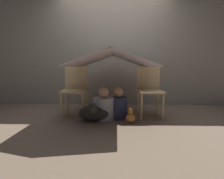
{
  "coord_description": "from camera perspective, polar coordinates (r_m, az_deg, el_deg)",
  "views": [
    {
      "loc": [
        0.08,
        -2.85,
        0.86
      ],
      "look_at": [
        0.0,
        0.17,
        0.49
      ],
      "focal_mm": 28.0,
      "sensor_mm": 36.0,
      "label": 1
    }
  ],
  "objects": [
    {
      "name": "floor_cushion",
      "position": [
        3.29,
        -5.46,
        -7.24
      ],
      "size": [
        0.37,
        0.29,
        0.1
      ],
      "color": "#7FB27F",
      "rests_on": "ground_plane"
    },
    {
      "name": "ground_plane",
      "position": [
        2.98,
        -0.09,
        -9.74
      ],
      "size": [
        8.8,
        8.8,
        0.0
      ],
      "primitive_type": "plane",
      "color": "#7A6651"
    },
    {
      "name": "dog",
      "position": [
        2.85,
        -5.91,
        -7.57
      ],
      "size": [
        0.5,
        0.42,
        0.34
      ],
      "color": "#332D28",
      "rests_on": "ground_plane"
    },
    {
      "name": "sheet_canopy",
      "position": [
        3.03,
        -0.0,
        9.84
      ],
      "size": [
        1.33,
        1.55,
        0.25
      ],
      "color": "silver"
    },
    {
      "name": "plush_toy",
      "position": [
        2.8,
        6.07,
        -8.83
      ],
      "size": [
        0.15,
        0.15,
        0.24
      ],
      "color": "#D88C3F",
      "rests_on": "ground_plane"
    },
    {
      "name": "chair_right",
      "position": [
        3.17,
        12.11,
        0.35
      ],
      "size": [
        0.43,
        0.43,
        0.89
      ],
      "rotation": [
        0.0,
        0.0,
        0.04
      ],
      "color": "#D1B27F",
      "rests_on": "ground_plane"
    },
    {
      "name": "person_second",
      "position": [
        3.02,
        2.08,
        -5.29
      ],
      "size": [
        0.31,
        0.31,
        0.54
      ],
      "color": "#2D3351",
      "rests_on": "ground_plane"
    },
    {
      "name": "wall_back",
      "position": [
        4.12,
        0.43,
        12.47
      ],
      "size": [
        7.0,
        0.05,
        2.5
      ],
      "color": "gray",
      "rests_on": "ground_plane"
    },
    {
      "name": "person_front",
      "position": [
        2.94,
        -2.71,
        -5.67
      ],
      "size": [
        0.35,
        0.35,
        0.54
      ],
      "color": "#B2B2B7",
      "rests_on": "ground_plane"
    },
    {
      "name": "chair_left",
      "position": [
        3.2,
        -11.95,
        0.43
      ],
      "size": [
        0.42,
        0.42,
        0.89
      ],
      "rotation": [
        0.0,
        0.0,
        0.0
      ],
      "color": "#D1B27F",
      "rests_on": "ground_plane"
    }
  ]
}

